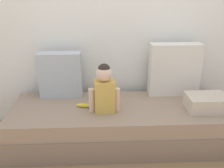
% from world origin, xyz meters
% --- Properties ---
extents(ground_plane, '(12.00, 12.00, 0.00)m').
position_xyz_m(ground_plane, '(0.00, 0.00, 0.00)').
color(ground_plane, '#93704C').
extents(back_wall, '(5.48, 0.10, 2.44)m').
position_xyz_m(back_wall, '(0.00, 0.53, 1.22)').
color(back_wall, white).
rests_on(back_wall, ground).
extents(couch, '(2.28, 0.80, 0.40)m').
position_xyz_m(couch, '(0.00, 0.00, 0.20)').
color(couch, '#826C5B').
rests_on(couch, ground).
extents(throw_pillow_left, '(0.46, 0.16, 0.50)m').
position_xyz_m(throw_pillow_left, '(-0.63, 0.30, 0.65)').
color(throw_pillow_left, '#B2BCC6').
rests_on(throw_pillow_left, couch).
extents(throw_pillow_right, '(0.55, 0.16, 0.58)m').
position_xyz_m(throw_pillow_right, '(0.63, 0.30, 0.69)').
color(throw_pillow_right, silver).
rests_on(throw_pillow_right, couch).
extents(toddler, '(0.30, 0.17, 0.49)m').
position_xyz_m(toddler, '(-0.16, -0.09, 0.63)').
color(toddler, gold).
rests_on(toddler, couch).
extents(banana, '(0.18, 0.08, 0.04)m').
position_xyz_m(banana, '(-0.36, -0.00, 0.42)').
color(banana, yellow).
rests_on(banana, couch).
extents(folded_blanket, '(0.40, 0.28, 0.15)m').
position_xyz_m(folded_blanket, '(0.86, -0.10, 0.47)').
color(folded_blanket, beige).
rests_on(folded_blanket, couch).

